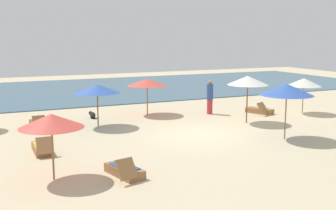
{
  "coord_description": "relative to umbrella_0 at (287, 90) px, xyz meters",
  "views": [
    {
      "loc": [
        -8.59,
        -15.59,
        4.3
      ],
      "look_at": [
        -0.67,
        1.85,
        1.1
      ],
      "focal_mm": 44.83,
      "sensor_mm": 36.0,
      "label": 1
    }
  ],
  "objects": [
    {
      "name": "umbrella_2",
      "position": [
        -6.48,
        5.57,
        -0.27
      ],
      "size": [
        2.14,
        2.14,
        2.03
      ],
      "color": "brown",
      "rests_on": "ground_plane"
    },
    {
      "name": "lounger_1",
      "position": [
        2.6,
        5.2,
        -1.92
      ],
      "size": [
        1.21,
        1.77,
        0.71
      ],
      "color": "olive",
      "rests_on": "ground_plane"
    },
    {
      "name": "ground_plane",
      "position": [
        -2.91,
        2.06,
        -2.09
      ],
      "size": [
        60.0,
        60.0,
        0.0
      ],
      "primitive_type": "plane",
      "color": "beige"
    },
    {
      "name": "umbrella_4",
      "position": [
        -9.64,
        -1.09,
        -0.28
      ],
      "size": [
        1.93,
        1.93,
        2.02
      ],
      "color": "olive",
      "rests_on": "ground_plane"
    },
    {
      "name": "umbrella_5",
      "position": [
        -3.22,
        7.44,
        -0.31
      ],
      "size": [
        2.16,
        2.16,
        1.96
      ],
      "color": "olive",
      "rests_on": "ground_plane"
    },
    {
      "name": "umbrella_3",
      "position": [
        4.76,
        4.24,
        -0.35
      ],
      "size": [
        1.88,
        1.88,
        1.96
      ],
      "color": "brown",
      "rests_on": "ground_plane"
    },
    {
      "name": "lounger_2",
      "position": [
        -9.1,
        6.51,
        -1.92
      ],
      "size": [
        0.66,
        1.72,
        0.67
      ],
      "color": "brown",
      "rests_on": "ground_plane"
    },
    {
      "name": "dog",
      "position": [
        -6.2,
        7.75,
        -1.91
      ],
      "size": [
        0.37,
        0.73,
        0.33
      ],
      "color": "black",
      "rests_on": "ground_plane"
    },
    {
      "name": "ocean_water",
      "position": [
        -2.91,
        19.06,
        -2.06
      ],
      "size": [
        48.0,
        16.0,
        0.06
      ],
      "primitive_type": "cube",
      "color": "#3D6075",
      "rests_on": "ground_plane"
    },
    {
      "name": "lounger_0",
      "position": [
        -9.53,
        2.05,
        -1.91
      ],
      "size": [
        0.6,
        1.67,
        0.71
      ],
      "color": "olive",
      "rests_on": "ground_plane"
    },
    {
      "name": "lounger_3",
      "position": [
        -7.6,
        -1.69,
        -1.91
      ],
      "size": [
        0.96,
        1.75,
        0.72
      ],
      "color": "olive",
      "rests_on": "ground_plane"
    },
    {
      "name": "umbrella_1",
      "position": [
        0.46,
        3.41,
        0.02
      ],
      "size": [
        2.0,
        2.0,
        2.34
      ],
      "color": "brown",
      "rests_on": "ground_plane"
    },
    {
      "name": "person_1",
      "position": [
        -0.01,
        6.23,
        -1.15
      ],
      "size": [
        0.49,
        0.49,
        1.86
      ],
      "color": "#BF3338",
      "rests_on": "ground_plane"
    },
    {
      "name": "umbrella_0",
      "position": [
        0.0,
        0.0,
        0.0
      ],
      "size": [
        2.19,
        2.19,
        2.33
      ],
      "color": "olive",
      "rests_on": "ground_plane"
    }
  ]
}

